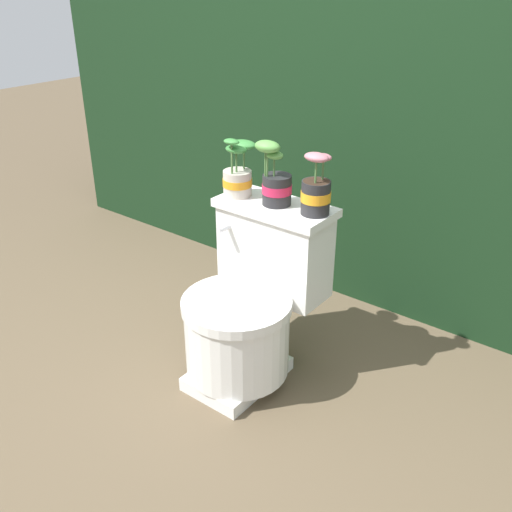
{
  "coord_description": "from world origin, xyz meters",
  "views": [
    {
      "loc": [
        1.11,
        -1.34,
        1.39
      ],
      "look_at": [
        0.01,
        0.08,
        0.48
      ],
      "focal_mm": 40.0,
      "sensor_mm": 36.0,
      "label": 1
    }
  ],
  "objects_px": {
    "potted_plant_middle": "(316,192)",
    "potted_plant_left": "(238,174)",
    "toilet": "(251,306)",
    "potted_plant_midleft": "(275,181)"
  },
  "relations": [
    {
      "from": "potted_plant_middle",
      "to": "potted_plant_left",
      "type": "bearing_deg",
      "value": -175.69
    },
    {
      "from": "toilet",
      "to": "potted_plant_midleft",
      "type": "bearing_deg",
      "value": 88.39
    },
    {
      "from": "toilet",
      "to": "potted_plant_midleft",
      "type": "distance_m",
      "value": 0.46
    },
    {
      "from": "toilet",
      "to": "potted_plant_middle",
      "type": "xyz_separation_m",
      "value": [
        0.16,
        0.15,
        0.43
      ]
    },
    {
      "from": "potted_plant_left",
      "to": "potted_plant_middle",
      "type": "distance_m",
      "value": 0.32
    },
    {
      "from": "potted_plant_left",
      "to": "potted_plant_middle",
      "type": "relative_size",
      "value": 1.01
    },
    {
      "from": "potted_plant_midleft",
      "to": "potted_plant_middle",
      "type": "xyz_separation_m",
      "value": [
        0.16,
        0.01,
        -0.01
      ]
    },
    {
      "from": "potted_plant_midleft",
      "to": "potted_plant_left",
      "type": "bearing_deg",
      "value": -176.49
    },
    {
      "from": "toilet",
      "to": "potted_plant_left",
      "type": "xyz_separation_m",
      "value": [
        -0.16,
        0.13,
        0.44
      ]
    },
    {
      "from": "potted_plant_left",
      "to": "potted_plant_middle",
      "type": "xyz_separation_m",
      "value": [
        0.32,
        0.02,
        -0.0
      ]
    }
  ]
}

